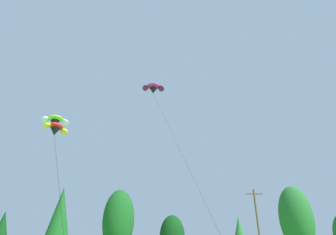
{
  "coord_description": "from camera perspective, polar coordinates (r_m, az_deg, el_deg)",
  "views": [
    {
      "loc": [
        2.1,
        3.44,
        1.83
      ],
      "look_at": [
        2.44,
        22.62,
        11.35
      ],
      "focal_mm": 30.96,
      "sensor_mm": 36.0,
      "label": 1
    }
  ],
  "objects": [
    {
      "name": "parafoil_kite_mid_magenta",
      "position": [
        43.7,
        -2.9,
        5.76
      ],
      "size": [
        7.05,
        20.88,
        24.25
      ],
      "color": "#D12893"
    },
    {
      "name": "utility_pole",
      "position": [
        40.42,
        17.41,
        -20.17
      ],
      "size": [
        2.2,
        0.26,
        10.35
      ],
      "color": "brown",
      "rests_on": "ground_plane"
    },
    {
      "name": "treeline_tree_c",
      "position": [
        53.08,
        -20.59,
        -17.9
      ],
      "size": [
        4.49,
        4.49,
        13.15
      ],
      "color": "#472D19",
      "rests_on": "ground_plane"
    },
    {
      "name": "treeline_tree_b",
      "position": [
        56.88,
        -30.11,
        -19.12
      ],
      "size": [
        3.64,
        3.64,
        9.28
      ],
      "color": "#472D19",
      "rests_on": "ground_plane"
    },
    {
      "name": "parafoil_kite_high_lime_white",
      "position": [
        45.86,
        -21.35,
        -0.65
      ],
      "size": [
        12.3,
        20.07,
        20.07
      ],
      "color": "#93D633"
    },
    {
      "name": "treeline_tree_g",
      "position": [
        54.9,
        23.93,
        -17.7
      ],
      "size": [
        5.43,
        5.43,
        13.44
      ],
      "color": "#472D19",
      "rests_on": "ground_plane"
    },
    {
      "name": "treeline_tree_d",
      "position": [
        53.2,
        -9.73,
        -19.37
      ],
      "size": [
        5.38,
        5.38,
        13.25
      ],
      "color": "#472D19",
      "rests_on": "ground_plane"
    },
    {
      "name": "parafoil_kite_far_red_yellow",
      "position": [
        32.6,
        -21.28,
        -2.11
      ],
      "size": [
        6.78,
        9.34,
        13.77
      ],
      "color": "red"
    }
  ]
}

